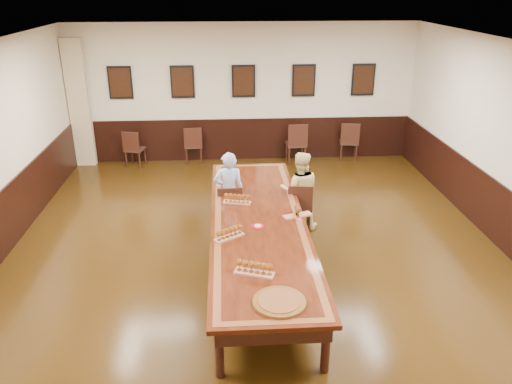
{
  "coord_description": "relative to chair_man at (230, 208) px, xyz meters",
  "views": [
    {
      "loc": [
        -0.46,
        -6.62,
        4.02
      ],
      "look_at": [
        0.0,
        0.5,
        1.0
      ],
      "focal_mm": 35.0,
      "sensor_mm": 36.0,
      "label": 1
    }
  ],
  "objects": [
    {
      "name": "curtain",
      "position": [
        -3.34,
        3.67,
        1.01
      ],
      "size": [
        0.45,
        0.18,
        2.9
      ],
      "primitive_type": "cube",
      "color": "tan",
      "rests_on": "floor"
    },
    {
      "name": "chair_man",
      "position": [
        0.0,
        0.0,
        0.0
      ],
      "size": [
        0.43,
        0.47,
        0.88
      ],
      "primitive_type": null,
      "rotation": [
        0.0,
        0.0,
        3.18
      ],
      "color": "#321E16",
      "rests_on": "floor"
    },
    {
      "name": "chair_woman",
      "position": [
        1.2,
        -0.01,
        0.0
      ],
      "size": [
        0.46,
        0.49,
        0.89
      ],
      "primitive_type": null,
      "rotation": [
        0.0,
        0.0,
        3.05
      ],
      "color": "#321E16",
      "rests_on": "floor"
    },
    {
      "name": "conference_table",
      "position": [
        0.41,
        -1.15,
        0.17
      ],
      "size": [
        1.4,
        5.0,
        0.76
      ],
      "color": "#321108",
      "rests_on": "floor"
    },
    {
      "name": "posters",
      "position": [
        0.41,
        3.79,
        1.46
      ],
      "size": [
        6.14,
        0.04,
        0.74
      ],
      "color": "black",
      "rests_on": "wall_back"
    },
    {
      "name": "carved_platter",
      "position": [
        0.5,
        -3.22,
        0.33
      ],
      "size": [
        0.62,
        0.62,
        0.05
      ],
      "color": "#563111",
      "rests_on": "conference_table"
    },
    {
      "name": "spare_chair_c",
      "position": [
        1.63,
        3.49,
        0.05
      ],
      "size": [
        0.48,
        0.52,
        0.98
      ],
      "primitive_type": null,
      "rotation": [
        0.0,
        0.0,
        3.18
      ],
      "color": "#321E16",
      "rests_on": "floor"
    },
    {
      "name": "flight_c",
      "position": [
        -0.02,
        -1.67,
        0.38
      ],
      "size": [
        0.44,
        0.36,
        0.16
      ],
      "color": "#B0654A",
      "rests_on": "conference_table"
    },
    {
      "name": "person_woman",
      "position": [
        1.21,
        0.09,
        0.25
      ],
      "size": [
        0.74,
        0.6,
        1.39
      ],
      "primitive_type": "imported",
      "rotation": [
        0.0,
        0.0,
        3.05
      ],
      "color": "#F9E49C",
      "rests_on": "floor"
    },
    {
      "name": "spare_chair_b",
      "position": [
        -0.81,
        3.69,
        0.0
      ],
      "size": [
        0.46,
        0.49,
        0.89
      ],
      "primitive_type": null,
      "rotation": [
        0.0,
        0.0,
        3.24
      ],
      "color": "#321E16",
      "rests_on": "floor"
    },
    {
      "name": "flight_b",
      "position": [
        1.01,
        -1.04,
        0.39
      ],
      "size": [
        0.46,
        0.27,
        0.17
      ],
      "color": "#B0654A",
      "rests_on": "conference_table"
    },
    {
      "name": "red_plate_grp",
      "position": [
        0.39,
        -1.35,
        0.32
      ],
      "size": [
        0.18,
        0.18,
        0.02
      ],
      "color": "#BA0C25",
      "rests_on": "conference_table"
    },
    {
      "name": "pink_phone",
      "position": [
        1.01,
        -1.14,
        0.31
      ],
      "size": [
        0.12,
        0.15,
        0.01
      ],
      "primitive_type": "cube",
      "rotation": [
        0.0,
        0.0,
        0.45
      ],
      "color": "#CD4467",
      "rests_on": "conference_table"
    },
    {
      "name": "wall_back",
      "position": [
        0.41,
        3.86,
        1.16
      ],
      "size": [
        8.0,
        0.02,
        3.2
      ],
      "primitive_type": "cube",
      "color": "beige",
      "rests_on": "floor"
    },
    {
      "name": "person_man",
      "position": [
        -0.0,
        0.09,
        0.26
      ],
      "size": [
        0.53,
        0.36,
        1.41
      ],
      "primitive_type": "imported",
      "rotation": [
        0.0,
        0.0,
        3.18
      ],
      "color": "#547ED3",
      "rests_on": "floor"
    },
    {
      "name": "spare_chair_d",
      "position": [
        2.94,
        3.66,
        0.03
      ],
      "size": [
        0.5,
        0.53,
        0.94
      ],
      "primitive_type": null,
      "rotation": [
        0.0,
        0.0,
        3.0
      ],
      "color": "#321E16",
      "rests_on": "floor"
    },
    {
      "name": "flight_d",
      "position": [
        0.26,
        -2.61,
        0.39
      ],
      "size": [
        0.51,
        0.31,
        0.18
      ],
      "color": "#B0654A",
      "rests_on": "conference_table"
    },
    {
      "name": "spare_chair_a",
      "position": [
        -2.16,
        3.52,
        -0.01
      ],
      "size": [
        0.5,
        0.53,
        0.86
      ],
      "primitive_type": null,
      "rotation": [
        0.0,
        0.0,
        2.88
      ],
      "color": "#321E16",
      "rests_on": "floor"
    },
    {
      "name": "flight_a",
      "position": [
        0.12,
        -0.51,
        0.39
      ],
      "size": [
        0.46,
        0.23,
        0.17
      ],
      "color": "#B0654A",
      "rests_on": "conference_table"
    },
    {
      "name": "ceiling",
      "position": [
        0.41,
        -1.15,
        2.77
      ],
      "size": [
        8.0,
        10.0,
        0.02
      ],
      "primitive_type": "cube",
      "color": "white",
      "rests_on": "floor"
    },
    {
      "name": "wainscoting",
      "position": [
        0.41,
        -1.15,
        0.06
      ],
      "size": [
        8.0,
        10.0,
        1.0
      ],
      "color": "black",
      "rests_on": "floor"
    },
    {
      "name": "floor",
      "position": [
        0.41,
        -1.15,
        -0.45
      ],
      "size": [
        8.0,
        10.0,
        0.02
      ],
      "primitive_type": "cube",
      "color": "black",
      "rests_on": "ground"
    }
  ]
}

